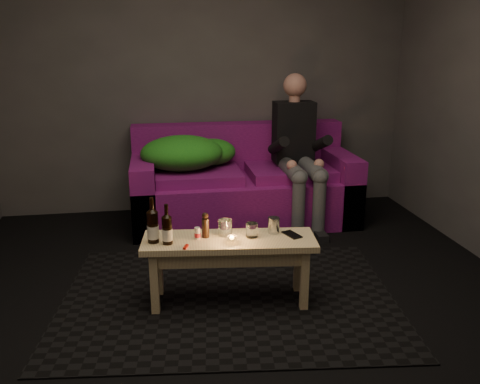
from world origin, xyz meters
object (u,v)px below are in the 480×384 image
object	(u,v)px
beer_bottle_a	(153,226)
steel_cup	(274,225)
person	(298,148)
coffee_table	(229,250)
sofa	(243,187)
beer_bottle_b	(167,229)

from	to	relation	value
beer_bottle_a	steel_cup	xyz separation A→B (m)	(0.77, 0.04, -0.06)
steel_cup	person	bearing A→B (deg)	68.50
coffee_table	sofa	bearing A→B (deg)	77.28
beer_bottle_b	beer_bottle_a	bearing A→B (deg)	155.90
sofa	beer_bottle_b	bearing A→B (deg)	-114.79
person	beer_bottle_b	xyz separation A→B (m)	(-1.23, -1.45, -0.16)
coffee_table	beer_bottle_a	size ratio (longest dim) A/B	3.88
sofa	beer_bottle_b	size ratio (longest dim) A/B	8.00
sofa	coffee_table	size ratio (longest dim) A/B	1.81
sofa	beer_bottle_a	distance (m)	1.80
coffee_table	beer_bottle_a	distance (m)	0.51
sofa	person	bearing A→B (deg)	-19.05
person	beer_bottle_a	distance (m)	1.93
person	coffee_table	xyz separation A→B (m)	(-0.84, -1.43, -0.34)
sofa	beer_bottle_b	distance (m)	1.79
sofa	coffee_table	bearing A→B (deg)	-102.72
beer_bottle_a	beer_bottle_b	size ratio (longest dim) A/B	1.14
coffee_table	person	bearing A→B (deg)	59.47
steel_cup	coffee_table	bearing A→B (deg)	-170.30
person	beer_bottle_a	world-z (taller)	person
coffee_table	beer_bottle_b	xyz separation A→B (m)	(-0.39, -0.02, 0.17)
sofa	beer_bottle_b	world-z (taller)	sofa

